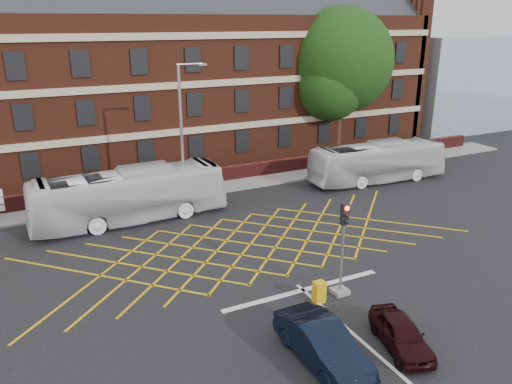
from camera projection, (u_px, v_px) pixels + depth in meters
name	position (u px, v px, depth m)	size (l,w,h in m)	color
ground	(267.00, 259.00, 25.54)	(120.00, 120.00, 0.00)	black
victorian_building	(149.00, 67.00, 41.71)	(51.00, 12.17, 20.40)	#572516
boundary_wall	(185.00, 180.00, 36.36)	(56.00, 0.50, 1.10)	#501516
far_pavement	(190.00, 190.00, 35.68)	(60.00, 3.00, 0.12)	slate
glass_block	(449.00, 82.00, 55.98)	(14.00, 10.00, 10.00)	#99B2BF
box_junction_hatching	(250.00, 244.00, 27.23)	(11.50, 0.12, 0.02)	#CC990C
stop_line	(303.00, 290.00, 22.57)	(8.00, 0.30, 0.02)	silver
centre_line	(403.00, 377.00, 17.07)	(0.15, 14.00, 0.02)	silver
bus_left	(130.00, 195.00, 29.93)	(2.71, 11.60, 3.23)	silver
bus_right	(378.00, 162.00, 37.43)	(2.52, 10.75, 2.99)	silver
car_navy	(322.00, 344.00, 17.65)	(1.57, 4.50, 1.48)	black
car_maroon	(401.00, 333.00, 18.47)	(1.39, 3.45, 1.18)	black
deciduous_tree	(340.00, 68.00, 43.50)	(9.15, 9.15, 12.84)	black
traffic_light_near	(342.00, 258.00, 21.75)	(0.70, 0.70, 4.27)	slate
street_lamp	(184.00, 162.00, 31.14)	(2.25, 1.00, 9.18)	slate
utility_cabinet	(319.00, 292.00, 21.50)	(0.49, 0.42, 0.96)	#E3A90D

